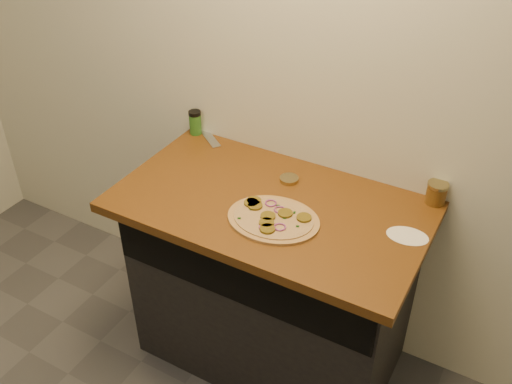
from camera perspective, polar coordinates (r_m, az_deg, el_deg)
The scene contains 8 objects.
cabinet at distance 2.51m, azimuth 1.67°, elevation -9.27°, with size 1.10×0.60×0.86m, color black.
countertop at distance 2.20m, azimuth 1.50°, elevation -1.35°, with size 1.20×0.70×0.04m, color brown.
pizza at distance 2.09m, azimuth 1.70°, elevation -2.64°, with size 0.37×0.37×0.02m.
chefs_knife at distance 2.67m, azimuth -5.33°, elevation 6.32°, with size 0.26×0.20×0.02m.
mason_jar_lid at distance 2.30m, azimuth 3.33°, elevation 1.28°, with size 0.08×0.08×0.02m, color #9C8C5A.
salsa_jar at distance 2.26m, azimuth 17.61°, elevation -0.08°, with size 0.08×0.08×0.09m.
spice_shaker at distance 2.62m, azimuth -6.10°, elevation 6.93°, with size 0.06×0.06×0.11m.
flour_spill at distance 2.09m, azimuth 14.90°, elevation -4.27°, with size 0.15×0.15×0.00m, color white.
Camera 1 is at (0.81, -0.15, 2.19)m, focal length 40.00 mm.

